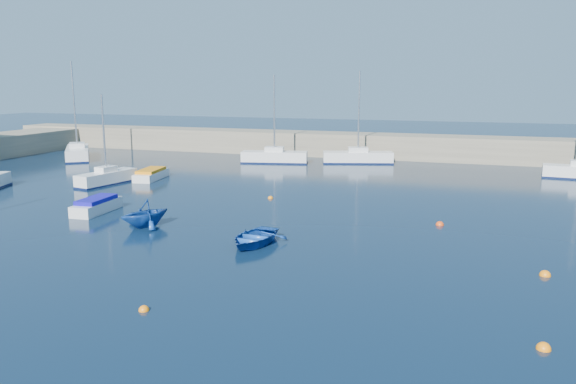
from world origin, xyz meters
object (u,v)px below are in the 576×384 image
(sailboat_4, at_px, (78,152))
(dinghy_left, at_px, (145,213))
(dinghy_center, at_px, (254,238))
(sailboat_5, at_px, (274,157))
(sailboat_6, at_px, (358,157))
(sailboat_3, at_px, (107,177))
(motorboat_1, at_px, (97,205))
(motorboat_2, at_px, (151,174))

(sailboat_4, xyz_separation_m, dinghy_left, (23.66, -23.60, 0.11))
(dinghy_left, bearing_deg, dinghy_center, 15.03)
(sailboat_5, distance_m, sailboat_6, 8.70)
(sailboat_3, bearing_deg, motorboat_1, -46.57)
(sailboat_6, xyz_separation_m, dinghy_center, (0.97, -31.39, -0.27))
(sailboat_4, bearing_deg, motorboat_2, -68.96)
(sailboat_3, height_order, sailboat_6, sailboat_6)
(sailboat_3, height_order, motorboat_1, sailboat_3)
(dinghy_center, xyz_separation_m, dinghy_left, (-7.40, 1.45, 0.41))
(motorboat_2, bearing_deg, sailboat_3, -130.81)
(sailboat_6, bearing_deg, sailboat_4, 85.45)
(motorboat_1, bearing_deg, dinghy_center, -20.10)
(sailboat_3, height_order, dinghy_center, sailboat_3)
(motorboat_1, xyz_separation_m, dinghy_left, (5.02, -2.22, 0.34))
(sailboat_3, distance_m, sailboat_4, 18.10)
(sailboat_6, distance_m, dinghy_center, 31.41)
(sailboat_5, xyz_separation_m, motorboat_2, (-6.73, -12.91, -0.24))
(sailboat_5, height_order, sailboat_6, sailboat_6)
(dinghy_center, bearing_deg, motorboat_2, 141.26)
(sailboat_3, relative_size, motorboat_1, 1.81)
(motorboat_2, xyz_separation_m, dinghy_left, (8.58, -14.39, 0.37))
(sailboat_5, xyz_separation_m, sailboat_6, (8.29, 2.64, -0.01))
(sailboat_4, relative_size, motorboat_1, 2.60)
(sailboat_6, distance_m, motorboat_1, 30.00)
(sailboat_4, distance_m, dinghy_left, 33.42)
(sailboat_4, relative_size, motorboat_2, 2.27)
(motorboat_1, bearing_deg, dinghy_left, -27.51)
(sailboat_6, height_order, motorboat_1, sailboat_6)
(sailboat_6, xyz_separation_m, motorboat_1, (-11.45, -27.73, -0.20))
(dinghy_center, relative_size, dinghy_left, 1.23)
(sailboat_3, distance_m, sailboat_5, 18.54)
(motorboat_2, bearing_deg, sailboat_5, 53.37)
(sailboat_6, bearing_deg, motorboat_2, 119.56)
(sailboat_3, distance_m, dinghy_center, 21.95)
(sailboat_4, distance_m, sailboat_5, 22.11)
(sailboat_4, distance_m, dinghy_center, 39.91)
(sailboat_5, bearing_deg, dinghy_left, 171.96)
(motorboat_2, bearing_deg, dinghy_left, -68.30)
(motorboat_2, xyz_separation_m, dinghy_center, (15.98, -15.84, -0.04))
(motorboat_1, height_order, dinghy_left, dinghy_left)
(sailboat_5, bearing_deg, motorboat_1, 160.89)
(motorboat_1, relative_size, dinghy_center, 1.08)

